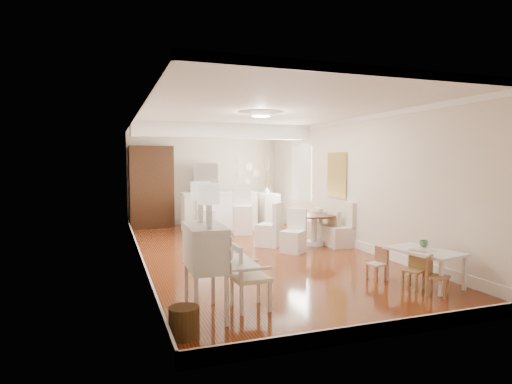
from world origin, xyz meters
TOP-DOWN VIEW (x-y plane):
  - room at (0.04, 0.32)m, footprint 9.00×9.04m
  - secretary_bureau at (-1.70, -3.23)m, footprint 0.89×0.91m
  - gustavian_armchair at (-1.11, -3.17)m, footprint 0.50×0.50m
  - wicker_basket at (-2.05, -3.77)m, footprint 0.35×0.35m
  - kids_table at (1.69, -3.04)m, footprint 0.84×1.17m
  - kids_chair_a at (1.41, -3.15)m, footprint 0.35×0.35m
  - kids_chair_b at (1.18, -2.56)m, footprint 0.30×0.30m
  - kids_chair_c at (1.48, -3.56)m, footprint 0.38×0.38m
  - banquette at (1.99, 0.50)m, footprint 0.52×1.60m
  - dining_table at (1.56, 0.32)m, footprint 1.29×1.29m
  - slip_chair_near at (0.78, -0.27)m, footprint 0.61×0.61m
  - slip_chair_far at (0.56, 0.51)m, footprint 0.66×0.66m
  - breakfast_counter at (0.10, 3.10)m, footprint 2.05×0.65m
  - bar_stool_left at (-0.39, 2.58)m, footprint 0.42×0.42m
  - bar_stool_right at (0.48, 2.22)m, footprint 0.55×0.55m
  - pantry_cabinet at (-1.60, 4.18)m, footprint 1.20×0.60m
  - fridge at (0.30, 4.15)m, footprint 0.75×0.65m
  - sideboard at (1.52, 3.16)m, footprint 0.51×1.03m
  - pencil_cup at (1.83, -2.86)m, footprint 0.14×0.14m
  - branch_vase at (1.50, 3.16)m, footprint 0.22×0.22m

SIDE VIEW (x-z plane):
  - wicker_basket at x=-2.05m, z-range 0.00..0.33m
  - kids_chair_b at x=1.18m, z-range 0.00..0.52m
  - kids_table at x=1.69m, z-range 0.00..0.53m
  - kids_chair_a at x=1.41m, z-range 0.00..0.55m
  - kids_chair_c at x=1.48m, z-range 0.00..0.56m
  - dining_table at x=1.56m, z-range 0.00..0.68m
  - gustavian_armchair at x=-1.11m, z-range 0.00..0.83m
  - slip_chair_near at x=0.78m, z-range 0.00..0.89m
  - sideboard at x=1.52m, z-range 0.00..0.96m
  - slip_chair_far at x=0.56m, z-range 0.00..0.97m
  - banquette at x=1.99m, z-range 0.00..0.98m
  - bar_stool_left at x=-0.39m, z-range 0.00..0.98m
  - breakfast_counter at x=0.10m, z-range 0.00..1.03m
  - secretary_bureau at x=-1.70m, z-range 0.00..1.10m
  - pencil_cup at x=1.83m, z-range 0.53..0.64m
  - bar_stool_right at x=0.48m, z-range 0.00..1.17m
  - fridge at x=0.30m, z-range 0.00..1.80m
  - branch_vase at x=1.50m, z-range 0.96..1.14m
  - pantry_cabinet at x=-1.60m, z-range 0.00..2.30m
  - room at x=0.04m, z-range 0.57..3.39m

